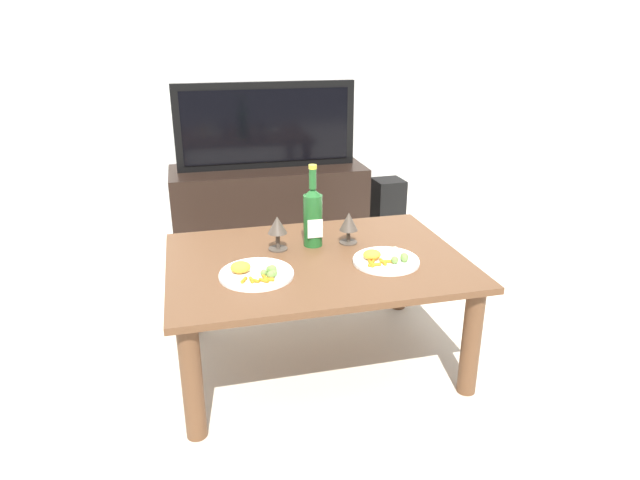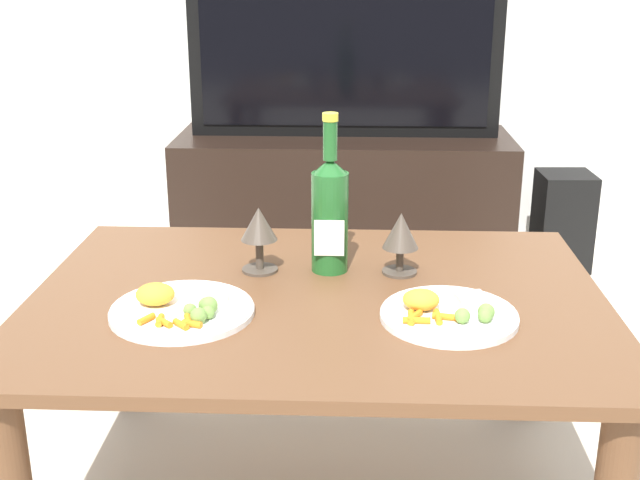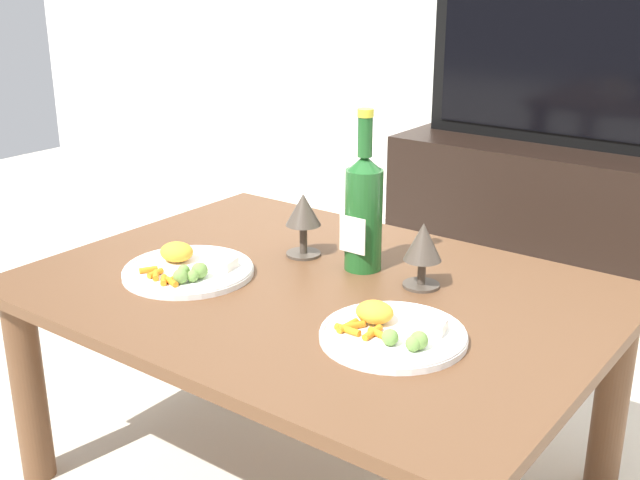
% 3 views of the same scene
% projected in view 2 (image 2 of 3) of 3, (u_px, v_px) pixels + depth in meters
% --- Properties ---
extents(dining_table, '(1.13, 0.82, 0.46)m').
position_uv_depth(dining_table, '(317.00, 328.00, 1.63)').
color(dining_table, brown).
rests_on(dining_table, ground_plane).
extents(tv_stand, '(1.19, 0.46, 0.49)m').
position_uv_depth(tv_stand, '(343.00, 201.00, 2.99)').
color(tv_stand, black).
rests_on(tv_stand, ground_plane).
extents(tv_screen, '(1.08, 0.05, 0.51)m').
position_uv_depth(tv_screen, '(345.00, 63.00, 2.82)').
color(tv_screen, black).
rests_on(tv_screen, tv_stand).
extents(floor_speaker, '(0.20, 0.20, 0.36)m').
position_uv_depth(floor_speaker, '(563.00, 221.00, 2.98)').
color(floor_speaker, black).
rests_on(floor_speaker, ground_plane).
extents(wine_bottle, '(0.08, 0.08, 0.34)m').
position_uv_depth(wine_bottle, '(330.00, 211.00, 1.69)').
color(wine_bottle, '#1E5923').
rests_on(wine_bottle, dining_table).
extents(goblet_left, '(0.08, 0.08, 0.14)m').
position_uv_depth(goblet_left, '(259.00, 228.00, 1.70)').
color(goblet_left, '#473D33').
rests_on(goblet_left, dining_table).
extents(goblet_right, '(0.08, 0.08, 0.13)m').
position_uv_depth(goblet_right, '(401.00, 234.00, 1.69)').
color(goblet_right, '#473D33').
rests_on(goblet_right, dining_table).
extents(dinner_plate_left, '(0.27, 0.27, 0.05)m').
position_uv_depth(dinner_plate_left, '(181.00, 308.00, 1.51)').
color(dinner_plate_left, white).
rests_on(dinner_plate_left, dining_table).
extents(dinner_plate_right, '(0.25, 0.25, 0.05)m').
position_uv_depth(dinner_plate_right, '(448.00, 313.00, 1.49)').
color(dinner_plate_right, white).
rests_on(dinner_plate_right, dining_table).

